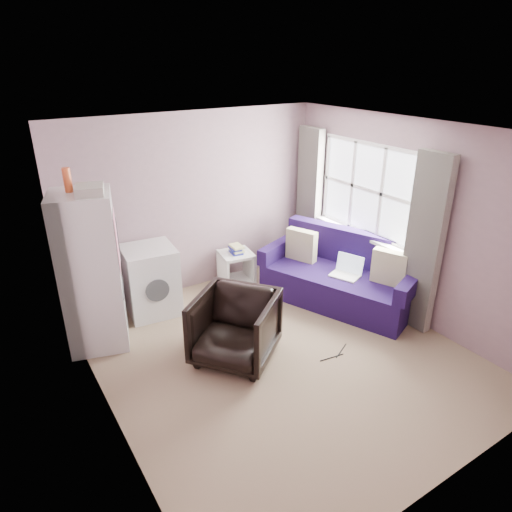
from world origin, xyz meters
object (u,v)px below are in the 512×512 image
(sofa, at_px, (342,277))
(fridge, at_px, (91,271))
(armchair, at_px, (235,325))
(side_table, at_px, (236,266))
(washing_machine, at_px, (151,279))

(sofa, bearing_deg, fridge, 144.52)
(armchair, relative_size, side_table, 1.38)
(side_table, bearing_deg, washing_machine, -176.87)
(fridge, xyz_separation_m, sofa, (3.11, -0.76, -0.59))
(washing_machine, xyz_separation_m, side_table, (1.33, 0.07, -0.18))
(armchair, xyz_separation_m, washing_machine, (-0.40, 1.49, 0.04))
(fridge, relative_size, side_table, 3.35)
(armchair, relative_size, washing_machine, 0.95)
(side_table, distance_m, sofa, 1.55)
(fridge, bearing_deg, armchair, -27.33)
(armchair, height_order, washing_machine, washing_machine)
(fridge, relative_size, washing_machine, 2.30)
(washing_machine, bearing_deg, sofa, -19.48)
(armchair, bearing_deg, side_table, 111.19)
(fridge, height_order, washing_machine, fridge)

